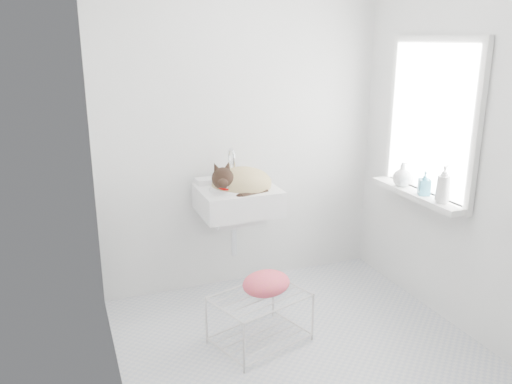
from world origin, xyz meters
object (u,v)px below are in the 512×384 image
object	(u,v)px
wire_rack	(260,321)
bottle_b	(423,195)
bottle_a	(442,202)
sink	(238,188)
bottle_c	(401,186)
cat	(240,183)

from	to	relation	value
wire_rack	bottle_b	distance (m)	1.40
bottle_a	bottle_b	size ratio (longest dim) A/B	1.27
sink	wire_rack	world-z (taller)	sink
wire_rack	bottle_c	xyz separation A→B (m)	(1.22, 0.28, 0.70)
sink	wire_rack	distance (m)	0.96
cat	wire_rack	size ratio (longest dim) A/B	0.81
cat	bottle_c	world-z (taller)	cat
bottle_a	bottle_b	bearing A→B (deg)	90.00
cat	bottle_a	bearing A→B (deg)	-35.28
cat	bottle_c	xyz separation A→B (m)	(1.12, -0.36, -0.04)
wire_rack	bottle_a	xyz separation A→B (m)	(1.22, -0.15, 0.70)
bottle_b	bottle_c	distance (m)	0.25
wire_rack	bottle_c	world-z (taller)	bottle_c
cat	bottle_a	xyz separation A→B (m)	(1.12, -0.79, -0.04)
bottle_b	wire_rack	bearing A→B (deg)	-178.44
bottle_b	bottle_c	bearing A→B (deg)	90.00
sink	bottle_a	xyz separation A→B (m)	(1.13, -0.81, 0.00)
cat	bottle_c	size ratio (longest dim) A/B	2.60
wire_rack	bottle_b	world-z (taller)	bottle_b
sink	cat	world-z (taller)	cat
bottle_a	bottle_b	xyz separation A→B (m)	(0.00, 0.18, 0.00)
cat	bottle_c	distance (m)	1.18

